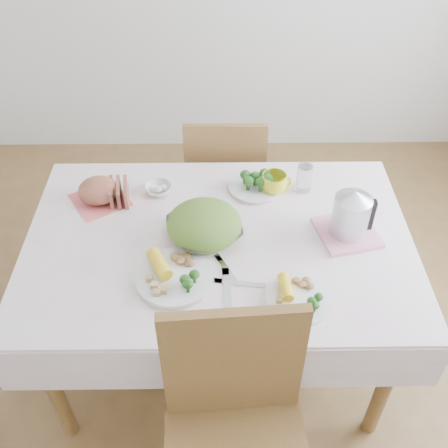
{
  "coord_description": "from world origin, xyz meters",
  "views": [
    {
      "loc": [
        0.0,
        -1.46,
        2.17
      ],
      "look_at": [
        0.02,
        0.02,
        0.82
      ],
      "focal_mm": 42.0,
      "sensor_mm": 36.0,
      "label": 1
    }
  ],
  "objects_px": {
    "salad_bowl": "(204,230)",
    "electric_kettle": "(352,211)",
    "dining_table": "(219,302)",
    "dinner_plate_right": "(298,299)",
    "chair_far": "(225,178)",
    "yellow_mug": "(274,183)",
    "dinner_plate_left": "(174,278)"
  },
  "relations": [
    {
      "from": "salad_bowl",
      "to": "electric_kettle",
      "type": "bearing_deg",
      "value": 0.86
    },
    {
      "from": "dining_table",
      "to": "electric_kettle",
      "type": "height_order",
      "value": "electric_kettle"
    },
    {
      "from": "salad_bowl",
      "to": "dining_table",
      "type": "bearing_deg",
      "value": -11.6
    },
    {
      "from": "dinner_plate_right",
      "to": "salad_bowl",
      "type": "bearing_deg",
      "value": 135.4
    },
    {
      "from": "chair_far",
      "to": "yellow_mug",
      "type": "relative_size",
      "value": 7.95
    },
    {
      "from": "chair_far",
      "to": "dinner_plate_right",
      "type": "xyz_separation_m",
      "value": [
        0.24,
        -1.08,
        0.31
      ]
    },
    {
      "from": "dining_table",
      "to": "dinner_plate_left",
      "type": "bearing_deg",
      "value": -127.16
    },
    {
      "from": "salad_bowl",
      "to": "chair_far",
      "type": "bearing_deg",
      "value": 83.37
    },
    {
      "from": "dinner_plate_left",
      "to": "electric_kettle",
      "type": "relative_size",
      "value": 1.41
    },
    {
      "from": "dining_table",
      "to": "yellow_mug",
      "type": "bearing_deg",
      "value": 50.58
    },
    {
      "from": "dining_table",
      "to": "salad_bowl",
      "type": "bearing_deg",
      "value": 168.4
    },
    {
      "from": "salad_bowl",
      "to": "yellow_mug",
      "type": "distance_m",
      "value": 0.4
    },
    {
      "from": "dining_table",
      "to": "chair_far",
      "type": "relative_size",
      "value": 1.54
    },
    {
      "from": "chair_far",
      "to": "dinner_plate_left",
      "type": "bearing_deg",
      "value": 79.04
    },
    {
      "from": "dinner_plate_right",
      "to": "chair_far",
      "type": "bearing_deg",
      "value": 102.4
    },
    {
      "from": "electric_kettle",
      "to": "yellow_mug",
      "type": "bearing_deg",
      "value": 155.08
    },
    {
      "from": "salad_bowl",
      "to": "yellow_mug",
      "type": "xyz_separation_m",
      "value": [
        0.29,
        0.27,
        0.01
      ]
    },
    {
      "from": "dinner_plate_left",
      "to": "dinner_plate_right",
      "type": "distance_m",
      "value": 0.44
    },
    {
      "from": "yellow_mug",
      "to": "electric_kettle",
      "type": "height_order",
      "value": "electric_kettle"
    },
    {
      "from": "electric_kettle",
      "to": "dinner_plate_left",
      "type": "bearing_deg",
      "value": -140.5
    },
    {
      "from": "salad_bowl",
      "to": "dinner_plate_right",
      "type": "distance_m",
      "value": 0.46
    },
    {
      "from": "dining_table",
      "to": "salad_bowl",
      "type": "relative_size",
      "value": 5.15
    },
    {
      "from": "yellow_mug",
      "to": "chair_far",
      "type": "bearing_deg",
      "value": 112.48
    },
    {
      "from": "dining_table",
      "to": "yellow_mug",
      "type": "xyz_separation_m",
      "value": [
        0.23,
        0.29,
        0.43
      ]
    },
    {
      "from": "dinner_plate_right",
      "to": "electric_kettle",
      "type": "height_order",
      "value": "electric_kettle"
    },
    {
      "from": "dinner_plate_right",
      "to": "dining_table",
      "type": "bearing_deg",
      "value": 131.1
    },
    {
      "from": "electric_kettle",
      "to": "dinner_plate_right",
      "type": "bearing_deg",
      "value": -104.36
    },
    {
      "from": "chair_far",
      "to": "salad_bowl",
      "type": "height_order",
      "value": "chair_far"
    },
    {
      "from": "dining_table",
      "to": "dinner_plate_right",
      "type": "height_order",
      "value": "dinner_plate_right"
    },
    {
      "from": "chair_far",
      "to": "yellow_mug",
      "type": "height_order",
      "value": "chair_far"
    },
    {
      "from": "chair_far",
      "to": "dinner_plate_left",
      "type": "xyz_separation_m",
      "value": [
        -0.19,
        -0.98,
        0.31
      ]
    },
    {
      "from": "dinner_plate_right",
      "to": "electric_kettle",
      "type": "xyz_separation_m",
      "value": [
        0.23,
        0.33,
        0.11
      ]
    }
  ]
}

